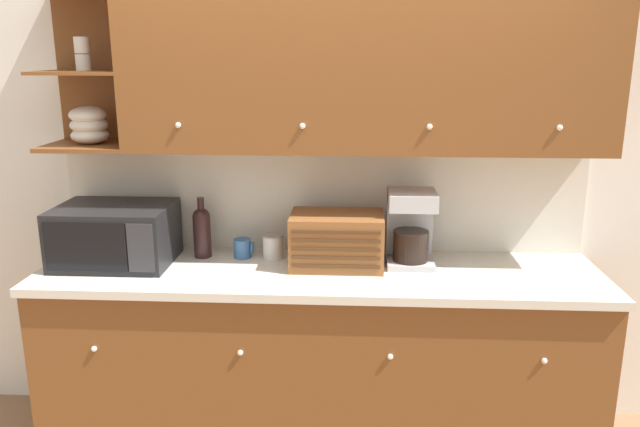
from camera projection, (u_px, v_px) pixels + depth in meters
name	position (u px, v px, depth m)	size (l,w,h in m)	color
ground_plane	(322.00, 404.00, 3.52)	(24.00, 24.00, 0.00)	#896647
wall_back	(323.00, 177.00, 3.22)	(5.05, 0.06, 2.60)	white
counter_unit	(319.00, 356.00, 3.10)	(2.67, 0.66, 0.92)	brown
backsplash_panel	(322.00, 198.00, 3.21)	(2.65, 0.01, 0.55)	silver
upper_cabinets	(356.00, 70.00, 2.87)	(2.65, 0.39, 0.75)	brown
microwave	(115.00, 235.00, 3.04)	(0.55, 0.42, 0.29)	black
wine_bottle	(202.00, 230.00, 3.13)	(0.09, 0.09, 0.31)	black
mug	(243.00, 248.00, 3.14)	(0.10, 0.09, 0.10)	#38669E
storage_canister	(273.00, 247.00, 3.12)	(0.11, 0.11, 0.12)	silver
bread_box	(337.00, 240.00, 3.00)	(0.44, 0.30, 0.26)	brown
coffee_maker	(411.00, 227.00, 3.01)	(0.23, 0.23, 0.37)	#B7B7BC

